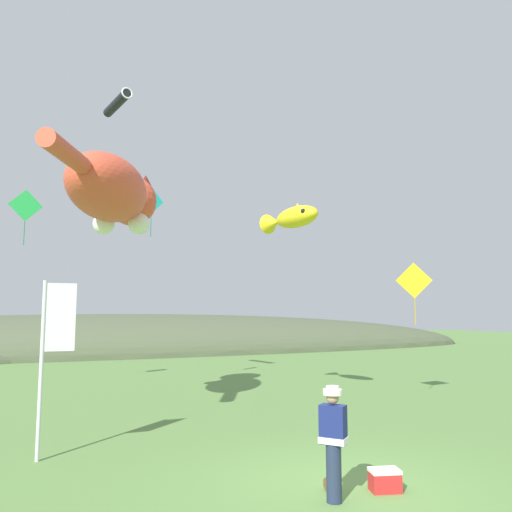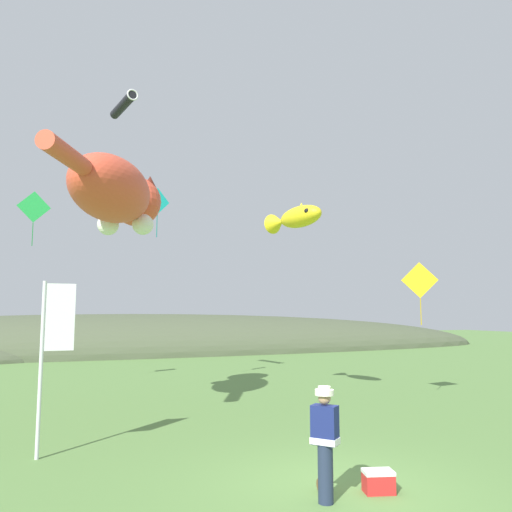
{
  "view_description": "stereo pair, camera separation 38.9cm",
  "coord_description": "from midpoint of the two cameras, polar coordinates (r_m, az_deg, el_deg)",
  "views": [
    {
      "loc": [
        -4.81,
        -7.49,
        2.94
      ],
      "look_at": [
        0.0,
        4.0,
        4.36
      ],
      "focal_mm": 35.0,
      "sensor_mm": 36.0,
      "label": 1
    },
    {
      "loc": [
        -4.45,
        -7.64,
        2.94
      ],
      "look_at": [
        0.0,
        4.0,
        4.36
      ],
      "focal_mm": 35.0,
      "sensor_mm": 36.0,
      "label": 2
    }
  ],
  "objects": [
    {
      "name": "ground_plane",
      "position": [
        9.35,
        11.02,
        -24.71
      ],
      "size": [
        120.0,
        120.0,
        0.0
      ],
      "primitive_type": "plane",
      "color": "#5B8442"
    },
    {
      "name": "distant_hill_ridge",
      "position": [
        37.72,
        -17.56,
        -10.66
      ],
      "size": [
        63.46,
        12.56,
        5.68
      ],
      "color": "#4C563D",
      "rests_on": "ground"
    },
    {
      "name": "festival_attendant",
      "position": [
        8.44,
        9.29,
        -20.01
      ],
      "size": [
        0.47,
        0.49,
        1.77
      ],
      "color": "#232D47",
      "rests_on": "ground"
    },
    {
      "name": "kite_spool",
      "position": [
        9.12,
        8.97,
        -24.45
      ],
      "size": [
        0.12,
        0.23,
        0.23
      ],
      "color": "olive",
      "rests_on": "ground"
    },
    {
      "name": "picnic_cooler",
      "position": [
        9.25,
        15.1,
        -23.62
      ],
      "size": [
        0.56,
        0.45,
        0.36
      ],
      "color": "red",
      "rests_on": "ground"
    },
    {
      "name": "festival_banner_pole",
      "position": [
        11.27,
        -21.48,
        -9.05
      ],
      "size": [
        0.66,
        0.08,
        3.6
      ],
      "color": "silver",
      "rests_on": "ground"
    },
    {
      "name": "kite_giant_cat",
      "position": [
        15.56,
        -14.9,
        6.85
      ],
      "size": [
        3.68,
        6.7,
        2.18
      ],
      "color": "#E04C33"
    },
    {
      "name": "kite_fish_windsock",
      "position": [
        17.21,
        5.14,
        4.36
      ],
      "size": [
        1.26,
        2.8,
        0.83
      ],
      "color": "yellow"
    },
    {
      "name": "kite_tube_streamer",
      "position": [
        21.11,
        -14.39,
        16.39
      ],
      "size": [
        0.86,
        2.33,
        0.44
      ],
      "color": "black"
    },
    {
      "name": "kite_diamond_green",
      "position": [
        20.87,
        -23.56,
        5.12
      ],
      "size": [
        1.21,
        0.18,
        2.12
      ],
      "color": "green"
    },
    {
      "name": "kite_diamond_teal",
      "position": [
        20.04,
        -10.65,
        6.12
      ],
      "size": [
        1.01,
        0.39,
        1.97
      ],
      "color": "#19BFBF"
    },
    {
      "name": "kite_diamond_gold",
      "position": [
        17.86,
        18.8,
        -2.68
      ],
      "size": [
        1.06,
        0.64,
        2.12
      ],
      "color": "yellow"
    }
  ]
}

